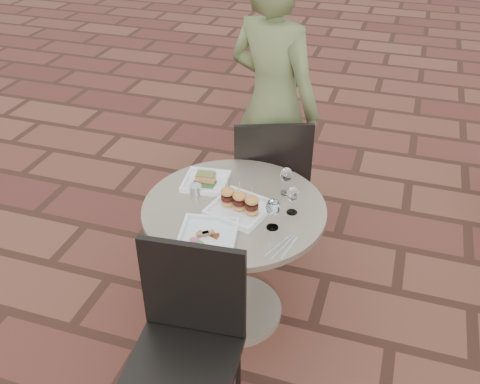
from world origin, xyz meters
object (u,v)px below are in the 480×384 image
(diner, at_px, (273,105))
(plate_salmon, at_px, (206,181))
(chair_far, at_px, (270,174))
(plate_sliders, at_px, (240,205))
(plate_tuna, at_px, (208,235))
(chair_near, at_px, (187,333))
(cafe_table, at_px, (234,245))

(diner, height_order, plate_salmon, diner)
(chair_far, relative_size, plate_salmon, 3.76)
(chair_far, relative_size, diner, 0.54)
(plate_sliders, height_order, plate_tuna, plate_sliders)
(chair_near, distance_m, plate_sliders, 0.67)
(cafe_table, relative_size, diner, 0.52)
(cafe_table, relative_size, plate_tuna, 3.02)
(cafe_table, height_order, chair_near, chair_near)
(chair_far, height_order, chair_near, same)
(cafe_table, relative_size, chair_near, 0.97)
(plate_tuna, bearing_deg, plate_salmon, 112.33)
(diner, bearing_deg, cafe_table, 114.55)
(chair_far, xyz_separation_m, plate_sliders, (0.02, -0.65, 0.22))
(plate_tuna, bearing_deg, plate_sliders, 72.61)
(cafe_table, distance_m, diner, 0.98)
(cafe_table, height_order, plate_salmon, plate_salmon)
(chair_far, relative_size, chair_near, 1.00)
(diner, relative_size, plate_sliders, 5.45)
(chair_far, bearing_deg, cafe_table, 66.84)
(cafe_table, bearing_deg, plate_salmon, 144.36)
(chair_far, relative_size, plate_sliders, 2.93)
(plate_salmon, relative_size, plate_tuna, 0.83)
(chair_far, distance_m, plate_tuna, 0.91)
(diner, distance_m, plate_salmon, 0.78)
(chair_near, bearing_deg, cafe_table, 86.33)
(plate_tuna, bearing_deg, chair_far, 86.48)
(plate_salmon, height_order, plate_tuna, plate_salmon)
(chair_far, height_order, diner, diner)
(cafe_table, xyz_separation_m, chair_far, (0.02, 0.62, 0.07))
(cafe_table, distance_m, plate_salmon, 0.36)
(cafe_table, xyz_separation_m, plate_salmon, (-0.20, 0.15, 0.26))
(chair_far, xyz_separation_m, diner, (-0.07, 0.28, 0.31))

